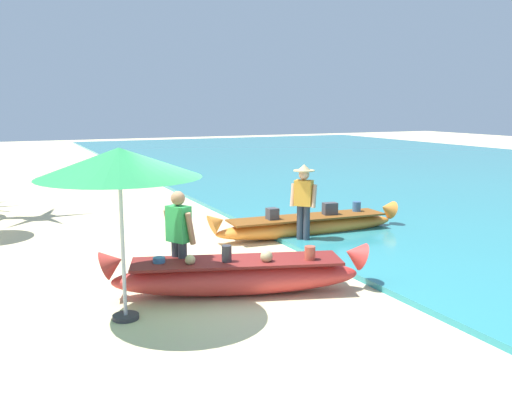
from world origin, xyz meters
The scene contains 7 objects.
ground_plane centered at (0.00, 0.00, 0.00)m, with size 80.00×80.00×0.00m, color beige.
sea centered at (14.35, 8.00, 0.05)m, with size 24.00×56.00×0.10m, color teal.
boat_red_foreground centered at (0.28, -0.24, 0.30)m, with size 4.07×1.86×0.83m.
boat_orange_midground centered at (3.19, 2.62, 0.26)m, with size 4.60×0.95×0.74m.
person_vendor_hatted centered at (2.75, 2.06, 0.97)m, with size 0.51×0.53×1.68m.
person_tourist_customer centered at (-0.47, 0.30, 0.89)m, with size 0.43×0.58×1.58m.
patio_umbrella_large centered at (-1.51, -0.53, 2.13)m, with size 2.16×2.16×2.34m.
Camera 1 is at (-2.95, -7.85, 2.90)m, focal length 39.21 mm.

